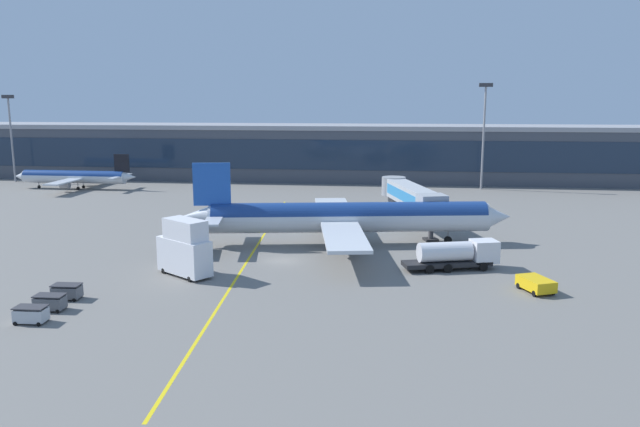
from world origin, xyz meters
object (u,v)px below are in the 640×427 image
object	(u,v)px
commuter_jet_far	(75,177)
baggage_cart_1	(50,302)
fuel_tanker	(457,254)
lavatory_truck	(190,243)
pushback_tug	(536,284)
baggage_cart_0	(31,314)
main_airliner	(347,217)
baggage_cart_2	(67,291)
catering_lift	(185,248)

from	to	relation	value
commuter_jet_far	baggage_cart_1	bearing A→B (deg)	-63.49
fuel_tanker	lavatory_truck	distance (m)	32.37
commuter_jet_far	pushback_tug	bearing A→B (deg)	-37.25
fuel_tanker	baggage_cart_0	bearing A→B (deg)	-150.67
fuel_tanker	pushback_tug	world-z (taller)	fuel_tanker
main_airliner	baggage_cart_0	world-z (taller)	main_airliner
pushback_tug	commuter_jet_far	size ratio (longest dim) A/B	0.16
main_airliner	fuel_tanker	bearing A→B (deg)	-38.39
fuel_tanker	commuter_jet_far	bearing A→B (deg)	143.81
baggage_cart_2	catering_lift	bearing A→B (deg)	46.23
fuel_tanker	baggage_cart_1	xyz separation A→B (m)	(-38.31, -18.26, -0.96)
baggage_cart_0	commuter_jet_far	bearing A→B (deg)	115.61
catering_lift	baggage_cart_1	bearing A→B (deg)	-124.96
baggage_cart_0	lavatory_truck	bearing A→B (deg)	76.40
baggage_cart_0	baggage_cart_1	size ratio (longest dim) A/B	1.00
catering_lift	pushback_tug	xyz separation A→B (m)	(36.79, -1.57, -2.22)
pushback_tug	baggage_cart_0	size ratio (longest dim) A/B	1.62
lavatory_truck	commuter_jet_far	bearing A→B (deg)	129.60
main_airliner	commuter_jet_far	bearing A→B (deg)	144.30
baggage_cart_2	commuter_jet_far	size ratio (longest dim) A/B	0.10
catering_lift	baggage_cart_0	world-z (taller)	catering_lift
catering_lift	pushback_tug	distance (m)	36.89
fuel_tanker	main_airliner	bearing A→B (deg)	141.61
main_airliner	baggage_cart_2	world-z (taller)	main_airliner
pushback_tug	baggage_cart_1	distance (m)	46.64
main_airliner	baggage_cart_2	size ratio (longest dim) A/B	16.08
fuel_tanker	baggage_cart_0	distance (m)	43.82
lavatory_truck	commuter_jet_far	distance (m)	66.62
lavatory_truck	baggage_cart_1	size ratio (longest dim) A/B	2.27
pushback_tug	lavatory_truck	bearing A→B (deg)	164.58
fuel_tanker	lavatory_truck	size ratio (longest dim) A/B	1.80
main_airliner	baggage_cart_1	size ratio (longest dim) A/B	16.08
main_airliner	baggage_cart_1	bearing A→B (deg)	-131.19
catering_lift	lavatory_truck	bearing A→B (deg)	105.05
pushback_tug	baggage_cart_2	bearing A→B (deg)	-170.61
commuter_jet_far	catering_lift	bearing A→B (deg)	-53.43
main_airliner	commuter_jet_far	world-z (taller)	main_airliner
lavatory_truck	baggage_cart_2	bearing A→B (deg)	-108.72
catering_lift	commuter_jet_far	xyz separation A→B (m)	(-44.95, 60.59, -0.42)
commuter_jet_far	baggage_cart_2	bearing A→B (deg)	-62.53
main_airliner	baggage_cart_1	distance (m)	38.26
main_airliner	fuel_tanker	xyz separation A→B (m)	(13.18, -10.44, -1.97)
main_airliner	fuel_tanker	world-z (taller)	main_airliner
fuel_tanker	baggage_cart_1	world-z (taller)	fuel_tanker
lavatory_truck	pushback_tug	distance (m)	40.75
fuel_tanker	lavatory_truck	bearing A→B (deg)	174.15
fuel_tanker	baggage_cart_0	world-z (taller)	fuel_tanker
pushback_tug	commuter_jet_far	distance (m)	102.70
fuel_tanker	baggage_cart_2	xyz separation A→B (m)	(-38.42, -15.06, -0.96)
fuel_tanker	pushback_tug	distance (m)	10.38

